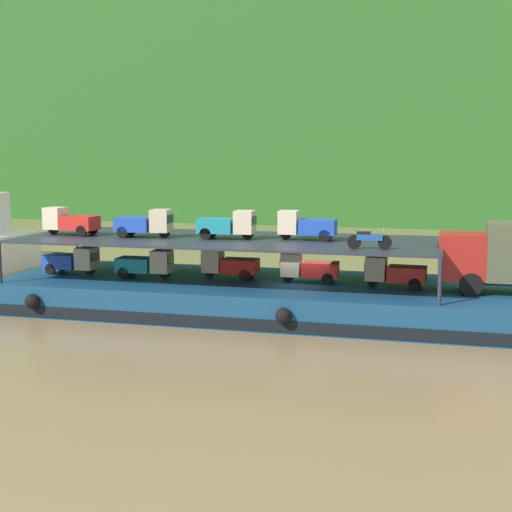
% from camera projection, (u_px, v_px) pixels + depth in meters
% --- Properties ---
extents(ground_plane, '(400.00, 400.00, 0.00)m').
position_uv_depth(ground_plane, '(303.00, 314.00, 34.38)').
color(ground_plane, olive).
extents(hillside_far_bank, '(122.70, 40.31, 42.72)m').
position_uv_depth(hillside_far_bank, '(400.00, 21.00, 89.77)').
color(hillside_far_bank, '#286023').
rests_on(hillside_far_bank, ground).
extents(cargo_barge, '(29.50, 8.88, 1.50)m').
position_uv_depth(cargo_barge, '(303.00, 298.00, 34.25)').
color(cargo_barge, navy).
rests_on(cargo_barge, ground).
extents(cargo_rack, '(20.30, 7.53, 2.00)m').
position_uv_depth(cargo_rack, '(227.00, 240.00, 34.86)').
color(cargo_rack, '#232833').
rests_on(cargo_rack, cargo_barge).
extents(mini_truck_lower_stern, '(2.79, 1.29, 1.38)m').
position_uv_depth(mini_truck_lower_stern, '(72.00, 260.00, 36.69)').
color(mini_truck_lower_stern, '#1E47B7').
rests_on(mini_truck_lower_stern, cargo_barge).
extents(mini_truck_lower_aft, '(2.77, 1.26, 1.38)m').
position_uv_depth(mini_truck_lower_aft, '(146.00, 264.00, 35.56)').
color(mini_truck_lower_aft, teal).
rests_on(mini_truck_lower_aft, cargo_barge).
extents(mini_truck_lower_mid, '(2.75, 1.21, 1.38)m').
position_uv_depth(mini_truck_lower_mid, '(229.00, 264.00, 35.38)').
color(mini_truck_lower_mid, red).
rests_on(mini_truck_lower_mid, cargo_barge).
extents(mini_truck_lower_fore, '(2.79, 1.28, 1.38)m').
position_uv_depth(mini_truck_lower_fore, '(309.00, 268.00, 34.26)').
color(mini_truck_lower_fore, red).
rests_on(mini_truck_lower_fore, cargo_barge).
extents(mini_truck_lower_bow, '(2.79, 1.29, 1.38)m').
position_uv_depth(mini_truck_lower_bow, '(395.00, 272.00, 32.98)').
color(mini_truck_lower_bow, red).
rests_on(mini_truck_lower_bow, cargo_barge).
extents(mini_truck_upper_stern, '(2.79, 1.29, 1.38)m').
position_uv_depth(mini_truck_upper_stern, '(70.00, 221.00, 36.33)').
color(mini_truck_upper_stern, red).
rests_on(mini_truck_upper_stern, cargo_rack).
extents(mini_truck_upper_mid, '(2.79, 1.29, 1.38)m').
position_uv_depth(mini_truck_upper_mid, '(145.00, 223.00, 35.31)').
color(mini_truck_upper_mid, '#1E47B7').
rests_on(mini_truck_upper_mid, cargo_rack).
extents(mini_truck_upper_fore, '(2.77, 1.24, 1.38)m').
position_uv_depth(mini_truck_upper_fore, '(228.00, 225.00, 34.61)').
color(mini_truck_upper_fore, teal).
rests_on(mini_truck_upper_fore, cargo_rack).
extents(mini_truck_upper_bow, '(2.77, 1.24, 1.38)m').
position_uv_depth(mini_truck_upper_bow, '(306.00, 225.00, 34.19)').
color(mini_truck_upper_bow, '#1E47B7').
rests_on(mini_truck_upper_bow, cargo_rack).
extents(motorcycle_upper_port, '(1.90, 0.55, 0.87)m').
position_uv_depth(motorcycle_upper_port, '(369.00, 239.00, 30.84)').
color(motorcycle_upper_port, black).
rests_on(motorcycle_upper_port, cargo_rack).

